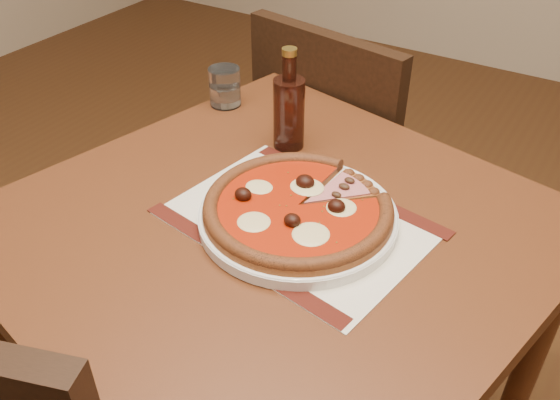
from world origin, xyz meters
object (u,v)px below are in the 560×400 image
object	(u,v)px
chair_far	(344,161)
bottle	(289,110)
table	(274,268)
pizza	(298,207)
water_glass	(225,87)
plate	(298,217)

from	to	relation	value
chair_far	bottle	distance (m)	0.49
table	pizza	size ratio (longest dim) A/B	3.22
table	bottle	world-z (taller)	bottle
chair_far	pizza	xyz separation A→B (m)	(0.18, -0.56, 0.28)
table	chair_far	bearing A→B (deg)	104.61
chair_far	bottle	world-z (taller)	bottle
pizza	water_glass	xyz separation A→B (m)	(-0.34, 0.27, 0.01)
table	chair_far	distance (m)	0.62
table	chair_far	xyz separation A→B (m)	(-0.15, 0.58, -0.15)
water_glass	chair_far	bearing A→B (deg)	62.14
water_glass	bottle	xyz separation A→B (m)	(0.20, -0.08, 0.04)
pizza	bottle	xyz separation A→B (m)	(-0.13, 0.19, 0.05)
table	plate	world-z (taller)	plate
plate	water_glass	xyz separation A→B (m)	(-0.34, 0.27, 0.03)
table	chair_far	world-z (taller)	chair_far
plate	bottle	xyz separation A→B (m)	(-0.13, 0.19, 0.06)
bottle	water_glass	bearing A→B (deg)	159.60
chair_far	pizza	world-z (taller)	chair_far
table	bottle	bearing A→B (deg)	115.36
pizza	bottle	bearing A→B (deg)	124.78
plate	pizza	xyz separation A→B (m)	(-0.00, -0.00, 0.02)
plate	water_glass	size ratio (longest dim) A/B	3.89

